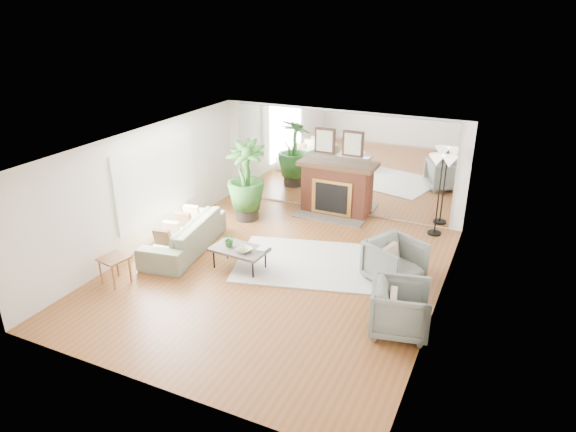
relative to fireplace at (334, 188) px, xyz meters
The scene contains 18 objects.
ground 3.33m from the fireplace, 90.00° to the right, with size 7.00×7.00×0.00m, color brown.
wall_left 4.46m from the fireplace, 132.54° to the right, with size 0.02×7.00×2.50m, color silver.
wall_right 4.46m from the fireplace, 47.46° to the right, with size 0.02×7.00×2.50m, color silver.
wall_back 0.63m from the fireplace, 90.00° to the left, with size 6.00×0.02×2.50m, color silver.
mirror_panel 0.63m from the fireplace, 90.00° to the left, with size 5.40×0.04×2.40m, color silver.
window_panel 4.17m from the fireplace, 135.99° to the right, with size 0.04×2.40×1.50m, color #B2E09E.
fireplace is the anchor object (origin of this frame).
area_rug 2.75m from the fireplace, 80.29° to the right, with size 2.83×2.02×0.03m, color white.
coffee_table 3.46m from the fireplace, 101.71° to the right, with size 1.12×0.71×0.43m.
sofa 3.82m from the fireplace, 124.42° to the right, with size 2.33×0.91×0.68m, color gray.
armchair_back 3.39m from the fireplace, 50.83° to the right, with size 0.88×0.91×0.82m, color gray.
armchair_front 4.88m from the fireplace, 57.77° to the right, with size 0.88×0.91×0.82m, color gray.
side_table 5.43m from the fireplace, 117.28° to the right, with size 0.53×0.53×0.52m.
potted_ficus 2.15m from the fireplace, 147.00° to the right, with size 1.08×1.08×1.89m.
floor_lamp 2.61m from the fireplace, ahead, with size 0.59×0.33×1.81m.
tabletop_plant 3.50m from the fireplace, 104.99° to the right, with size 0.26×0.23×0.29m, color #326826.
fruit_bowl 3.51m from the fireplace, 98.96° to the right, with size 0.29×0.29×0.07m, color brown.
book 3.22m from the fireplace, 96.55° to the right, with size 0.19×0.26×0.02m, color brown.
Camera 1 is at (3.86, -7.73, 4.82)m, focal length 32.00 mm.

